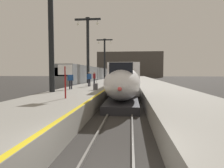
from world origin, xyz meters
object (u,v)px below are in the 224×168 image
Objects in this scene: station_column_mid at (51,21)px; highspeed_train_main at (128,75)px; station_column_far at (88,44)px; passenger_mid_platform at (94,77)px; passenger_near_edge at (70,79)px; passenger_far_waiting at (89,78)px; rolling_suitcase at (95,87)px; departure_info_board at (65,74)px; station_column_distant at (105,55)px; regional_train_adjacent at (91,75)px.

highspeed_train_main is at bearing 79.84° from station_column_mid.
station_column_far is 6.69m from passenger_mid_platform.
station_column_mid is 5.77× the size of passenger_near_edge.
passenger_far_waiting is at bearing -76.37° from station_column_far.
departure_info_board is (-0.80, -6.00, 1.20)m from rolling_suitcase.
station_column_distant reaches higher than highspeed_train_main.
passenger_far_waiting is (1.73, -26.06, -4.96)m from station_column_distant.
station_column_mid is 4.60× the size of departure_info_board.
passenger_far_waiting is (1.00, 3.87, 0.00)m from passenger_near_edge.
passenger_near_edge is at bearing -99.72° from highspeed_train_main.
station_column_mid is 5.59m from passenger_near_edge.
departure_info_board is at bearing -86.88° from passenger_mid_platform.
regional_train_adjacent is 3.69× the size of station_column_far.
highspeed_train_main is 2.06× the size of regional_train_adjacent.
regional_train_adjacent is 23.96m from passenger_near_edge.
highspeed_train_main is 30.66m from passenger_near_edge.
regional_train_adjacent is 21.66× the size of passenger_mid_platform.
station_column_distant reaches higher than passenger_mid_platform.
passenger_far_waiting is at bearing 75.46° from passenger_near_edge.
rolling_suitcase is (3.29, 2.17, -5.52)m from station_column_mid.
passenger_mid_platform is (1.75, -4.17, -4.93)m from station_column_far.
regional_train_adjacent reaches higher than departure_info_board.
passenger_mid_platform is at bearing 101.72° from rolling_suitcase.
rolling_suitcase is (1.56, -4.41, -0.69)m from passenger_far_waiting.
highspeed_train_main is at bearing 81.01° from passenger_far_waiting.
station_column_mid is 5.77× the size of passenger_far_waiting.
highspeed_train_main is at bearing 84.69° from departure_info_board.
station_column_far is at bearing -90.00° from station_column_distant.
station_column_distant reaches higher than regional_train_adjacent.
station_column_far is 5.87× the size of passenger_far_waiting.
station_column_far reaches higher than station_column_mid.
station_column_distant is (0.00, 18.92, 0.03)m from station_column_far.
regional_train_adjacent is at bearing 99.77° from station_column_far.
passenger_far_waiting is (-0.02, -2.97, 0.00)m from passenger_mid_platform.
station_column_mid reaches higher than highspeed_train_main.
passenger_mid_platform is 1.00× the size of passenger_far_waiting.
rolling_suitcase is at bearing -77.29° from regional_train_adjacent.
station_column_distant is 36.83m from departure_info_board.
passenger_near_edge reaches higher than rolling_suitcase.
station_column_far is at bearing 98.05° from departure_info_board.
station_column_far is at bearing -80.23° from regional_train_adjacent.
highspeed_train_main reaches higher than passenger_far_waiting.
station_column_far reaches higher than rolling_suitcase.
passenger_mid_platform is at bearing -85.66° from station_column_distant.
passenger_mid_platform is at bearing -67.19° from station_column_far.
station_column_distant is 4.71× the size of departure_info_board.
highspeed_train_main reaches higher than passenger_mid_platform.
passenger_mid_platform is 13.41m from departure_info_board.
station_column_far is 5.87× the size of passenger_mid_platform.
regional_train_adjacent reaches higher than passenger_near_edge.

